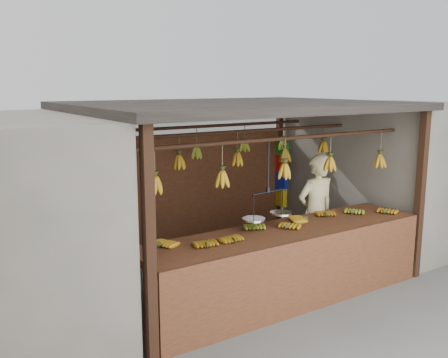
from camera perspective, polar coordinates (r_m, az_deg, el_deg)
ground at (r=7.25m, az=1.32°, el=-10.52°), size 80.00×80.00×0.00m
stall at (r=7.06m, az=-0.13°, el=5.39°), size 4.30×3.30×2.40m
neighbor_right at (r=9.40m, az=19.76°, el=1.07°), size 3.00×3.00×2.30m
counter at (r=6.08m, az=7.87°, el=-7.68°), size 3.83×0.87×0.96m
hanging_bananas at (r=6.83m, az=1.31°, el=2.25°), size 3.58×2.23×0.36m
balance_scale at (r=6.01m, az=5.02°, el=-3.78°), size 0.72×0.31×0.94m
vendor at (r=7.18m, az=10.43°, el=-3.86°), size 0.63×0.43×1.68m
bag_bundles at (r=9.15m, az=6.59°, el=0.64°), size 0.08×0.26×1.18m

